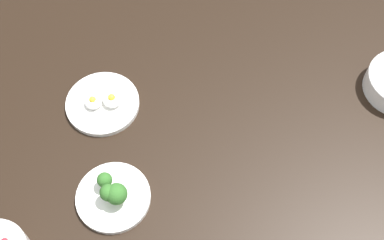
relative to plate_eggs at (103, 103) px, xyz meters
The scene contains 3 objects.
dining_table 23.42cm from the plate_eggs, 163.01° to the left, with size 156.14×93.19×4.00cm, color black.
plate_eggs is the anchor object (origin of this frame).
plate_broccoli 25.78cm from the plate_eggs, 97.39° to the left, with size 17.07×17.07×7.88cm.
Camera 1 is at (3.60, 61.83, 113.33)cm, focal length 47.26 mm.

